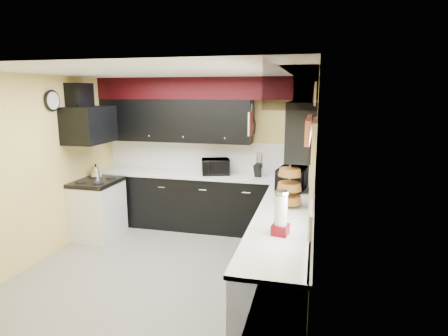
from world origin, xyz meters
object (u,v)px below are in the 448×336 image
kettle (96,172)px  knife_block (258,170)px  utensil_crock (259,172)px  microwave (292,178)px  toaster_oven (216,167)px

kettle → knife_block: bearing=11.7°
utensil_crock → knife_block: (-0.01, -0.06, 0.03)m
microwave → kettle: microwave is taller
microwave → utensil_crock: 0.89m
knife_block → kettle: bearing=-148.7°
kettle → toaster_oven: bearing=16.6°
microwave → knife_block: size_ratio=2.54×
utensil_crock → kettle: utensil_crock is taller
utensil_crock → kettle: size_ratio=0.82×
toaster_oven → utensil_crock: (0.72, 0.03, -0.05)m
toaster_oven → kettle: (-1.86, -0.55, -0.07)m
microwave → knife_block: microwave is taller
knife_block → kettle: 2.62m
microwave → kettle: (-3.14, 0.10, -0.09)m
toaster_oven → kettle: size_ratio=2.39×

